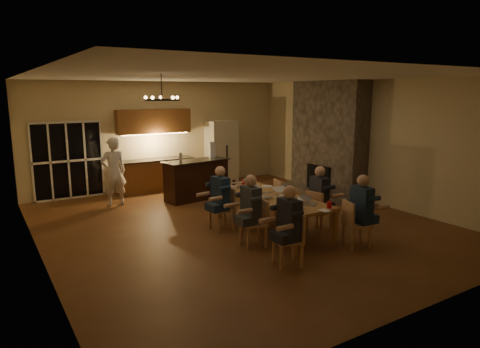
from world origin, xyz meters
name	(u,v)px	position (x,y,z in m)	size (l,w,h in m)	color
floor	(239,225)	(0.00, 0.00, 0.00)	(9.00, 9.00, 0.00)	brown
back_wall	(161,135)	(0.00, 4.52, 1.60)	(8.00, 0.04, 3.20)	beige
left_wall	(33,171)	(-4.02, 0.00, 1.60)	(0.04, 9.00, 3.20)	beige
right_wall	(369,142)	(4.02, 0.00, 1.60)	(0.04, 9.00, 3.20)	beige
ceiling	(239,76)	(0.00, 0.00, 3.22)	(8.00, 9.00, 0.04)	white
french_doors	(68,161)	(-2.70, 4.47, 1.05)	(1.86, 0.08, 2.10)	black
fireplace	(328,138)	(3.70, 1.20, 1.60)	(0.58, 2.50, 3.20)	#675A50
kitchenette	(156,150)	(-0.30, 4.20, 1.20)	(2.24, 0.68, 2.40)	brown
refrigerator	(222,152)	(1.90, 4.15, 1.00)	(0.90, 0.68, 2.00)	beige
dining_table	(271,214)	(0.35, -0.71, 0.38)	(1.10, 2.86, 0.75)	#A56842
bar_island	(196,180)	(0.23, 2.59, 0.54)	(1.82, 0.68, 1.08)	black
chair_left_near	(288,240)	(-0.49, -2.33, 0.45)	(0.44, 0.44, 0.89)	tan
chair_left_mid	(254,223)	(-0.47, -1.26, 0.45)	(0.44, 0.44, 0.89)	tan
chair_left_far	(222,209)	(-0.50, -0.09, 0.45)	(0.44, 0.44, 0.89)	tan
chair_right_near	(357,224)	(1.17, -2.32, 0.45)	(0.44, 0.44, 0.89)	tan
chair_right_mid	(319,211)	(1.16, -1.29, 0.45)	(0.44, 0.44, 0.89)	tan
chair_right_far	(286,198)	(1.24, -0.05, 0.45)	(0.44, 0.44, 0.89)	tan
person_left_near	(289,226)	(-0.49, -2.36, 0.69)	(0.60, 0.60, 1.38)	#262831
person_right_near	(361,211)	(1.25, -2.33, 0.69)	(0.60, 0.60, 1.38)	#1D3249
person_left_mid	(251,211)	(-0.52, -1.23, 0.69)	(0.60, 0.60, 1.38)	#3D4248
person_right_mid	(319,199)	(1.21, -1.22, 0.69)	(0.60, 0.60, 1.38)	#262831
person_left_far	(220,199)	(-0.54, -0.12, 0.69)	(0.60, 0.60, 1.38)	#1D3249
standing_person	(114,172)	(-1.86, 3.11, 0.88)	(0.65, 0.42, 1.77)	silver
chandelier	(162,100)	(-1.92, -0.50, 2.75)	(0.61, 0.61, 0.03)	black
laptop_a	(294,202)	(0.15, -1.68, 0.86)	(0.32, 0.28, 0.23)	silver
laptop_b	(311,199)	(0.61, -1.64, 0.86)	(0.32, 0.28, 0.23)	silver
laptop_c	(263,192)	(0.12, -0.73, 0.86)	(0.32, 0.28, 0.23)	silver
laptop_d	(284,190)	(0.59, -0.81, 0.86)	(0.32, 0.28, 0.23)	silver
laptop_e	(236,182)	(0.18, 0.46, 0.86)	(0.32, 0.28, 0.23)	silver
laptop_f	(254,181)	(0.59, 0.32, 0.86)	(0.32, 0.28, 0.23)	silver
mug_front	(282,198)	(0.33, -1.09, 0.80)	(0.07, 0.07, 0.10)	white
mug_mid	(258,188)	(0.39, -0.13, 0.80)	(0.09, 0.09, 0.10)	white
mug_back	(235,188)	(-0.02, 0.16, 0.80)	(0.07, 0.07, 0.10)	white
redcup_near	(329,205)	(0.72, -2.03, 0.81)	(0.09, 0.09, 0.12)	red
redcup_mid	(244,193)	(-0.11, -0.36, 0.81)	(0.10, 0.10, 0.12)	red
redcup_far	(243,182)	(0.48, 0.61, 0.81)	(0.08, 0.08, 0.12)	red
can_silver	(296,200)	(0.40, -1.44, 0.81)	(0.07, 0.07, 0.12)	#B2B2B7
can_cola	(234,183)	(0.25, 0.64, 0.81)	(0.07, 0.07, 0.12)	#3F0F0C
plate_near	(300,199)	(0.68, -1.23, 0.76)	(0.28, 0.28, 0.02)	white
plate_left	(284,207)	(0.02, -1.56, 0.76)	(0.27, 0.27, 0.02)	white
plate_far	(267,186)	(0.79, 0.08, 0.76)	(0.25, 0.25, 0.02)	white
notepad	(325,211)	(0.50, -2.14, 0.76)	(0.15, 0.21, 0.01)	white
bar_bottle	(181,157)	(-0.24, 2.54, 1.20)	(0.08, 0.08, 0.24)	#99999E
bar_blender	(212,150)	(0.77, 2.69, 1.31)	(0.14, 0.14, 0.45)	silver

